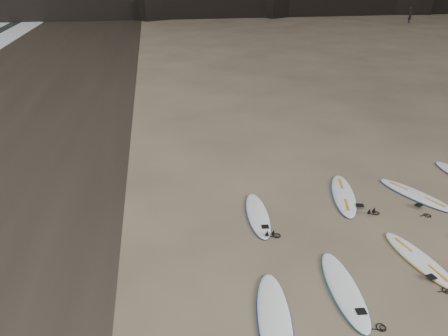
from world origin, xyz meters
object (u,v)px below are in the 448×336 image
object	(u,v)px
surfboard_1	(344,289)
surfboard_6	(344,195)
surfboard_5	(258,215)
person_a	(410,15)
surfboard_2	(420,259)
surfboard_0	(274,319)
surfboard_7	(416,195)

from	to	relation	value
surfboard_1	surfboard_6	xyz separation A→B (m)	(1.59, 3.81, 0.00)
surfboard_5	surfboard_6	world-z (taller)	surfboard_6
surfboard_5	person_a	world-z (taller)	person_a
surfboard_1	surfboard_2	bearing A→B (deg)	21.40
surfboard_0	surfboard_5	bearing A→B (deg)	90.76
surfboard_0	surfboard_6	size ratio (longest dim) A/B	1.04
person_a	surfboard_2	bearing A→B (deg)	-171.19
surfboard_0	surfboard_2	size ratio (longest dim) A/B	1.14
surfboard_0	surfboard_7	xyz separation A→B (m)	(5.36, 4.08, -0.00)
surfboard_1	surfboard_7	xyz separation A→B (m)	(3.69, 3.49, -0.00)
surfboard_1	surfboard_5	size ratio (longest dim) A/B	1.08
surfboard_5	surfboard_6	size ratio (longest dim) A/B	0.91
surfboard_1	surfboard_7	distance (m)	5.08
surfboard_6	person_a	distance (m)	40.47
surfboard_0	person_a	size ratio (longest dim) A/B	1.70
surfboard_6	surfboard_5	bearing A→B (deg)	-151.26
surfboard_1	person_a	size ratio (longest dim) A/B	1.60
surfboard_5	surfboard_7	bearing A→B (deg)	7.93
surfboard_0	surfboard_6	xyz separation A→B (m)	(3.26, 4.41, -0.00)
surfboard_0	surfboard_1	size ratio (longest dim) A/B	1.06
surfboard_6	surfboard_2	bearing A→B (deg)	-65.37
surfboard_0	surfboard_7	distance (m)	6.74
surfboard_0	person_a	bearing A→B (deg)	65.97
surfboard_0	surfboard_2	distance (m)	3.99
surfboard_1	surfboard_5	bearing A→B (deg)	113.65
surfboard_1	surfboard_5	distance (m)	3.35
surfboard_2	surfboard_7	world-z (taller)	surfboard_7
surfboard_0	surfboard_5	xyz separation A→B (m)	(0.53, 3.74, -0.01)
person_a	surfboard_0	bearing A→B (deg)	-174.52
surfboard_0	person_a	world-z (taller)	person_a
surfboard_6	surfboard_7	xyz separation A→B (m)	(2.10, -0.32, -0.00)
surfboard_2	surfboard_6	xyz separation A→B (m)	(-0.53, 3.14, 0.00)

